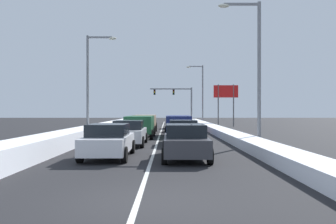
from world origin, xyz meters
name	(u,v)px	position (x,y,z in m)	size (l,w,h in m)	color
ground_plane	(159,135)	(0.00, 21.47, 0.00)	(139.54, 139.54, 0.00)	black
lane_stripe_between_right_lane_and_center_lane	(161,131)	(0.00, 26.83, 0.00)	(0.14, 59.03, 0.01)	silver
snow_bank_right_shoulder	(213,129)	(5.30, 26.83, 0.28)	(1.42, 59.03, 0.55)	white
snow_bank_left_shoulder	(108,127)	(-5.30, 26.83, 0.43)	(1.76, 59.03, 0.87)	white
sedan_charcoal_right_lane_nearest	(185,141)	(1.45, 7.00, 0.76)	(2.00, 4.50, 1.51)	#38383D
sedan_gray_right_lane_second	(182,132)	(1.63, 13.61, 0.76)	(2.00, 4.50, 1.51)	slate
suv_navy_right_lane_third	(178,124)	(1.53, 20.24, 1.02)	(2.16, 4.90, 1.67)	navy
sedan_maroon_right_lane_fourth	(179,124)	(1.83, 26.29, 0.76)	(2.00, 4.50, 1.51)	maroon
sedan_red_right_lane_fifth	(175,122)	(1.59, 32.48, 0.76)	(2.00, 4.50, 1.51)	maroon
sedan_white_center_lane_nearest	(108,141)	(-1.94, 7.38, 0.76)	(2.00, 4.50, 1.51)	silver
sedan_silver_center_lane_second	(129,133)	(-1.64, 12.90, 0.76)	(2.00, 4.50, 1.51)	#B7BABF
suv_green_center_lane_third	(140,125)	(-1.46, 18.67, 1.02)	(2.16, 4.90, 1.67)	#1E5633
suv_tan_center_lane_fourth	(144,122)	(-1.49, 24.76, 1.02)	(2.16, 4.90, 1.67)	#937F60
sedan_black_center_lane_fifth	(147,122)	(-1.61, 31.65, 0.76)	(2.00, 4.50, 1.51)	black
traffic_light_gantry	(178,97)	(2.57, 53.66, 4.50)	(7.54, 0.47, 6.20)	slate
street_lamp_right_near	(253,60)	(6.01, 13.42, 5.24)	(2.66, 0.36, 8.83)	gray
street_lamp_right_mid	(200,89)	(5.76, 45.62, 5.38)	(2.66, 0.36, 9.10)	gray
street_lamp_left_mid	(91,76)	(-6.01, 22.35, 5.16)	(2.66, 0.36, 8.68)	gray
roadside_sign_right	(225,96)	(8.27, 37.13, 4.02)	(3.20, 0.16, 5.50)	#59595B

